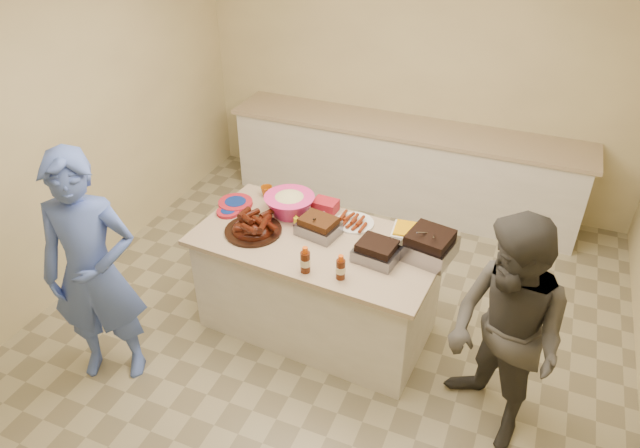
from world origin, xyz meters
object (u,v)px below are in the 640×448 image
at_px(roasting_pan, 428,256).
at_px(guest_blue, 119,366).
at_px(plastic_cup, 267,196).
at_px(island, 318,325).
at_px(coleslaw_bowl, 290,214).
at_px(guest_gray, 484,423).
at_px(bbq_bottle_a, 305,271).
at_px(rib_platter, 253,232).
at_px(mustard_bottle, 296,227).
at_px(bbq_bottle_b, 340,278).

distance_m(roasting_pan, guest_blue, 2.39).
bearing_deg(plastic_cup, island, -33.55).
relative_size(coleslaw_bowl, guest_gray, 0.24).
bearing_deg(guest_blue, bbq_bottle_a, 1.03).
relative_size(rib_platter, guest_blue, 0.24).
height_order(mustard_bottle, guest_gray, mustard_bottle).
height_order(rib_platter, roasting_pan, rib_platter).
bearing_deg(rib_platter, coleslaw_bowl, 66.37).
bearing_deg(mustard_bottle, guest_blue, -133.18).
bearing_deg(roasting_pan, coleslaw_bowl, -175.60).
relative_size(rib_platter, bbq_bottle_b, 2.32).
xyz_separation_m(island, guest_blue, (-1.19, -0.96, 0.00)).
height_order(island, mustard_bottle, mustard_bottle).
relative_size(bbq_bottle_a, bbq_bottle_b, 1.08).
height_order(rib_platter, coleslaw_bowl, coleslaw_bowl).
distance_m(rib_platter, bbq_bottle_b, 0.82).
height_order(rib_platter, mustard_bottle, rib_platter).
xyz_separation_m(roasting_pan, guest_blue, (-1.97, -1.06, -0.84)).
height_order(island, bbq_bottle_a, bbq_bottle_a).
bearing_deg(island, bbq_bottle_b, -44.50).
bearing_deg(bbq_bottle_b, rib_platter, 161.66).
relative_size(island, plastic_cup, 18.60).
bearing_deg(mustard_bottle, coleslaw_bowl, 129.57).
bearing_deg(bbq_bottle_b, roasting_pan, 44.07).
distance_m(rib_platter, mustard_bottle, 0.32).
distance_m(island, plastic_cup, 1.11).
distance_m(island, rib_platter, 0.97).
xyz_separation_m(roasting_pan, plastic_cup, (-1.40, 0.30, 0.00)).
bearing_deg(roasting_pan, mustard_bottle, -168.03).
xyz_separation_m(island, mustard_bottle, (-0.21, 0.09, 0.84)).
bearing_deg(bbq_bottle_a, plastic_cup, 131.15).
height_order(island, guest_blue, island).
xyz_separation_m(roasting_pan, bbq_bottle_b, (-0.47, -0.46, 0.00)).
relative_size(bbq_bottle_b, guest_blue, 0.10).
relative_size(coleslaw_bowl, mustard_bottle, 3.63).
distance_m(coleslaw_bowl, mustard_bottle, 0.19).
relative_size(rib_platter, coleslaw_bowl, 1.09).
xyz_separation_m(island, bbq_bottle_b, (0.31, -0.35, 0.84)).
distance_m(bbq_bottle_b, mustard_bottle, 0.68).
relative_size(rib_platter, bbq_bottle_a, 2.15).
distance_m(bbq_bottle_a, guest_blue, 1.62).
bearing_deg(plastic_cup, roasting_pan, -12.11).
distance_m(island, guest_gray, 1.45).
xyz_separation_m(rib_platter, coleslaw_bowl, (0.14, 0.33, 0.00)).
bearing_deg(mustard_bottle, bbq_bottle_b, -40.34).
relative_size(bbq_bottle_a, guest_blue, 0.11).
xyz_separation_m(bbq_bottle_a, plastic_cup, (-0.68, 0.78, 0.00)).
xyz_separation_m(island, guest_gray, (1.38, -0.44, 0.00)).
bearing_deg(plastic_cup, guest_blue, -112.97).
distance_m(plastic_cup, guest_blue, 1.70).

